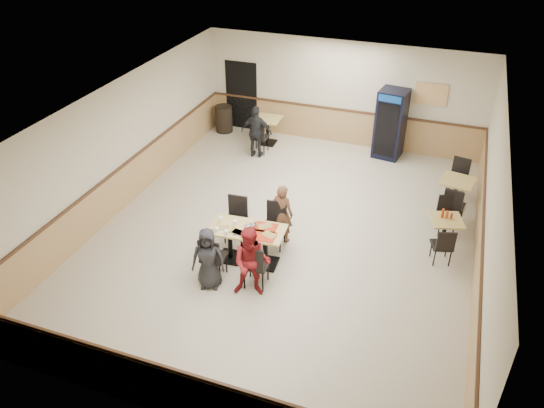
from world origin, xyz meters
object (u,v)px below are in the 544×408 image
at_px(diner_woman_right, 252,262).
at_px(diner_woman_left, 208,259).
at_px(side_table_far, 456,190).
at_px(trash_bin, 224,119).
at_px(side_table_near, 445,228).
at_px(lone_diner, 256,132).
at_px(back_table, 268,127).
at_px(main_table, 248,240).
at_px(diner_man_opposite, 282,213).
at_px(pepsi_cooler, 390,124).

bearing_deg(diner_woman_right, diner_woman_left, 170.77).
xyz_separation_m(side_table_far, trash_bin, (-6.94, 2.24, -0.12)).
bearing_deg(side_table_near, lone_diner, 153.63).
distance_m(side_table_far, back_table, 5.71).
relative_size(main_table, back_table, 1.98).
distance_m(back_table, trash_bin, 1.60).
distance_m(diner_man_opposite, back_table, 4.86).
bearing_deg(lone_diner, diner_man_opposite, 113.80).
relative_size(diner_woman_right, lone_diner, 0.99).
height_order(diner_woman_left, side_table_far, diner_woman_left).
relative_size(diner_woman_right, diner_man_opposite, 1.08).
bearing_deg(side_table_near, pepsi_cooler, 115.09).
bearing_deg(main_table, diner_man_opposite, 62.10).
xyz_separation_m(diner_man_opposite, back_table, (-1.96, 4.44, -0.16)).
xyz_separation_m(main_table, back_table, (-1.55, 5.39, -0.01)).
bearing_deg(trash_bin, diner_woman_left, -68.07).
relative_size(diner_man_opposite, side_table_near, 1.68).
xyz_separation_m(diner_man_opposite, lone_diner, (-1.96, 3.54, 0.06)).
xyz_separation_m(lone_diner, side_table_far, (5.39, -1.00, -0.22)).
xyz_separation_m(diner_woman_left, side_table_near, (4.13, 2.83, -0.19)).
bearing_deg(side_table_far, side_table_near, -94.14).
height_order(diner_woman_left, trash_bin, diner_woman_left).
relative_size(diner_woman_left, trash_bin, 1.60).
relative_size(back_table, trash_bin, 0.97).
bearing_deg(lone_diner, trash_bin, -43.84).
distance_m(lone_diner, trash_bin, 2.02).
distance_m(main_table, diner_woman_right, 1.01).
distance_m(diner_man_opposite, lone_diner, 4.05).
distance_m(diner_woman_left, pepsi_cooler, 7.12).
xyz_separation_m(diner_woman_left, back_table, (-1.14, 6.34, -0.12)).
distance_m(diner_woman_left, trash_bin, 7.21).
relative_size(diner_woman_right, pepsi_cooler, 0.76).
bearing_deg(back_table, diner_man_opposite, -66.12).
bearing_deg(pepsi_cooler, side_table_near, -56.59).
xyz_separation_m(diner_woman_left, lone_diner, (-1.14, 5.44, 0.09)).
distance_m(diner_woman_left, lone_diner, 5.56).
height_order(diner_man_opposite, trash_bin, diner_man_opposite).
xyz_separation_m(main_table, side_table_near, (3.72, 1.88, -0.08)).
xyz_separation_m(lone_diner, side_table_near, (5.27, -2.61, -0.28)).
relative_size(diner_woman_right, side_table_far, 1.70).
xyz_separation_m(diner_woman_left, diner_man_opposite, (0.83, 1.90, 0.03)).
distance_m(main_table, side_table_near, 4.17).
bearing_deg(trash_bin, diner_woman_right, -61.79).
distance_m(main_table, trash_bin, 6.52).
bearing_deg(back_table, diner_woman_left, -79.82).
bearing_deg(side_table_far, diner_man_opposite, -143.38).
height_order(back_table, trash_bin, trash_bin).
relative_size(diner_woman_left, lone_diner, 0.87).
bearing_deg(side_table_near, side_table_far, 85.86).
bearing_deg(lone_diner, main_table, 103.85).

